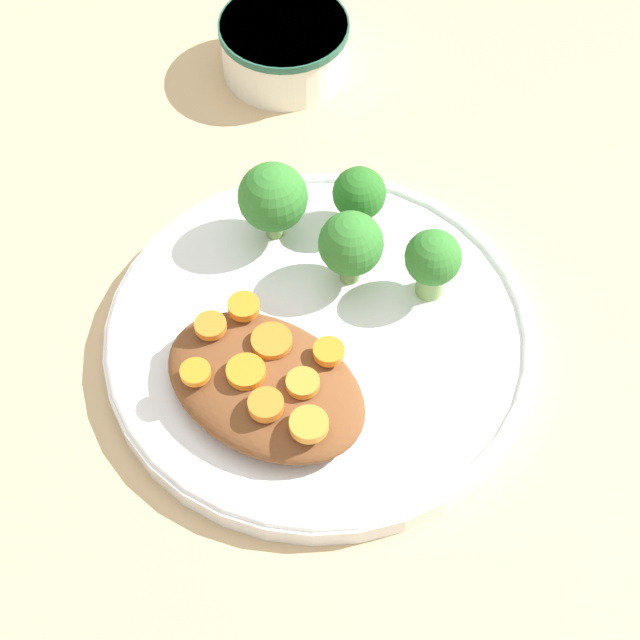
{
  "coord_description": "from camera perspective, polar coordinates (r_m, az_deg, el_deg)",
  "views": [
    {
      "loc": [
        -0.22,
        0.31,
        0.58
      ],
      "look_at": [
        0.0,
        0.0,
        0.03
      ],
      "focal_mm": 60.0,
      "sensor_mm": 36.0,
      "label": 1
    }
  ],
  "objects": [
    {
      "name": "ground_plane",
      "position": [
        0.7,
        -0.0,
        -1.43
      ],
      "size": [
        4.0,
        4.0,
        0.0
      ],
      "primitive_type": "plane",
      "color": "tan"
    },
    {
      "name": "plate",
      "position": [
        0.69,
        -0.0,
        -0.96
      ],
      "size": [
        0.28,
        0.28,
        0.02
      ],
      "color": "white",
      "rests_on": "ground_plane"
    },
    {
      "name": "dip_bowl",
      "position": [
        0.86,
        -1.92,
        14.53
      ],
      "size": [
        0.1,
        0.1,
        0.05
      ],
      "color": "white",
      "rests_on": "ground_plane"
    },
    {
      "name": "stew_mound",
      "position": [
        0.65,
        -2.83,
        -3.55
      ],
      "size": [
        0.13,
        0.09,
        0.03
      ],
      "primitive_type": "ellipsoid",
      "color": "brown",
      "rests_on": "plate"
    },
    {
      "name": "broccoli_floret_0",
      "position": [
        0.71,
        -2.53,
        6.52
      ],
      "size": [
        0.05,
        0.05,
        0.06
      ],
      "color": "#759E51",
      "rests_on": "plate"
    },
    {
      "name": "broccoli_floret_1",
      "position": [
        0.68,
        6.03,
        3.17
      ],
      "size": [
        0.04,
        0.04,
        0.05
      ],
      "color": "#7FA85B",
      "rests_on": "plate"
    },
    {
      "name": "broccoli_floret_2",
      "position": [
        0.69,
        1.66,
        4.03
      ],
      "size": [
        0.04,
        0.04,
        0.06
      ],
      "color": "#759E51",
      "rests_on": "plate"
    },
    {
      "name": "broccoli_floret_3",
      "position": [
        0.72,
        2.1,
        6.67
      ],
      "size": [
        0.04,
        0.04,
        0.05
      ],
      "color": "#759E51",
      "rests_on": "plate"
    },
    {
      "name": "carrot_slice_0",
      "position": [
        0.62,
        -0.6,
        -5.59
      ],
      "size": [
        0.02,
        0.02,
        0.01
      ],
      "primitive_type": "cylinder",
      "color": "orange",
      "rests_on": "stew_mound"
    },
    {
      "name": "carrot_slice_1",
      "position": [
        0.64,
        -6.66,
        -2.78
      ],
      "size": [
        0.02,
        0.02,
        0.0
      ],
      "primitive_type": "cylinder",
      "color": "orange",
      "rests_on": "stew_mound"
    },
    {
      "name": "carrot_slice_2",
      "position": [
        0.66,
        -4.09,
        0.73
      ],
      "size": [
        0.02,
        0.02,
        0.01
      ],
      "primitive_type": "cylinder",
      "color": "orange",
      "rests_on": "stew_mound"
    },
    {
      "name": "carrot_slice_3",
      "position": [
        0.65,
        -2.6,
        -1.11
      ],
      "size": [
        0.03,
        0.03,
        0.0
      ],
      "primitive_type": "cylinder",
      "color": "orange",
      "rests_on": "stew_mound"
    },
    {
      "name": "carrot_slice_4",
      "position": [
        0.64,
        0.47,
        -1.69
      ],
      "size": [
        0.02,
        0.02,
        0.01
      ],
      "primitive_type": "cylinder",
      "color": "orange",
      "rests_on": "stew_mound"
    },
    {
      "name": "carrot_slice_5",
      "position": [
        0.63,
        -0.93,
        -3.38
      ],
      "size": [
        0.02,
        0.02,
        0.01
      ],
      "primitive_type": "cylinder",
      "color": "orange",
      "rests_on": "stew_mound"
    },
    {
      "name": "carrot_slice_6",
      "position": [
        0.62,
        -2.9,
        -4.54
      ],
      "size": [
        0.02,
        0.02,
        0.01
      ],
      "primitive_type": "cylinder",
      "color": "orange",
      "rests_on": "stew_mound"
    },
    {
      "name": "carrot_slice_7",
      "position": [
        0.66,
        -5.86,
        -0.3
      ],
      "size": [
        0.02,
        0.02,
        0.01
      ],
      "primitive_type": "cylinder",
      "color": "orange",
      "rests_on": "stew_mound"
    },
    {
      "name": "carrot_slice_8",
      "position": [
        0.64,
        -3.98,
        -2.76
      ],
      "size": [
        0.02,
        0.02,
        0.01
      ],
      "primitive_type": "cylinder",
      "color": "orange",
      "rests_on": "stew_mound"
    }
  ]
}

